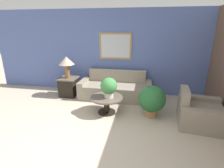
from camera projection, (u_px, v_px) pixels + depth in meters
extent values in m
plane|color=tan|center=(74.00, 154.00, 3.01)|extent=(20.00, 20.00, 0.00)
cube|color=#5166A8|center=(109.00, 52.00, 5.53)|extent=(7.94, 0.06, 2.60)
cube|color=#997A4C|center=(115.00, 46.00, 5.39)|extent=(1.01, 0.03, 0.81)
cube|color=#B2BCC6|center=(115.00, 46.00, 5.38)|extent=(0.89, 0.01, 0.69)
cube|color=gray|center=(115.00, 91.00, 5.31)|extent=(1.78, 0.86, 0.42)
cube|color=gray|center=(117.00, 75.00, 5.50)|extent=(1.78, 0.16, 0.38)
cube|color=gray|center=(84.00, 88.00, 5.46)|extent=(0.18, 0.86, 0.52)
cube|color=gray|center=(148.00, 92.00, 5.12)|extent=(0.18, 0.86, 0.52)
cube|color=gray|center=(200.00, 116.00, 3.86)|extent=(0.97, 0.69, 0.42)
cube|color=gray|center=(184.00, 97.00, 3.84)|extent=(0.22, 0.61, 0.38)
cube|color=gray|center=(204.00, 122.00, 3.49)|extent=(0.93, 0.27, 0.52)
cube|color=gray|center=(198.00, 106.00, 4.20)|extent=(0.93, 0.27, 0.52)
cylinder|color=black|center=(107.00, 112.00, 4.44)|extent=(0.44, 0.44, 0.03)
cylinder|color=black|center=(107.00, 105.00, 4.38)|extent=(0.15, 0.15, 0.36)
cylinder|color=brown|center=(107.00, 98.00, 4.32)|extent=(0.81, 0.81, 0.04)
cube|color=black|center=(69.00, 87.00, 5.45)|extent=(0.48, 0.48, 0.55)
cube|color=brown|center=(68.00, 78.00, 5.36)|extent=(0.56, 0.56, 0.03)
cylinder|color=brown|center=(68.00, 77.00, 5.35)|extent=(0.21, 0.21, 0.02)
cylinder|color=brown|center=(67.00, 71.00, 5.29)|extent=(0.15, 0.15, 0.39)
cone|color=gray|center=(66.00, 61.00, 5.19)|extent=(0.47, 0.47, 0.24)
cylinder|color=beige|center=(109.00, 94.00, 4.27)|extent=(0.23, 0.23, 0.14)
sphere|color=#387A3D|center=(109.00, 86.00, 4.20)|extent=(0.41, 0.41, 0.41)
cylinder|color=#9E6B42|center=(151.00, 112.00, 4.25)|extent=(0.28, 0.28, 0.21)
sphere|color=#235B2D|center=(152.00, 99.00, 4.14)|extent=(0.64, 0.64, 0.64)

